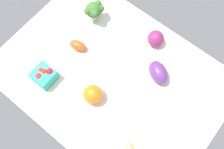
{
  "coord_description": "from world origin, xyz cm",
  "views": [
    {
      "loc": [
        29.29,
        -36.27,
        121.63
      ],
      "look_at": [
        0.0,
        0.0,
        4.0
      ],
      "focal_mm": 43.76,
      "sensor_mm": 36.0,
      "label": 1
    }
  ],
  "objects": [
    {
      "name": "eggplant",
      "position": [
        16.36,
        13.57,
        5.91
      ],
      "size": [
        14.02,
        12.23,
        7.83
      ],
      "primitive_type": "ellipsoid",
      "rotation": [
        0.0,
        0.0,
        5.82
      ],
      "color": "#5A2E73",
      "rests_on": "tablecloth"
    },
    {
      "name": "heirloom_tomato_orange",
      "position": [
        -0.09,
        -13.41,
        6.41
      ],
      "size": [
        8.82,
        8.82,
        8.82
      ],
      "primitive_type": "sphere",
      "color": "orange",
      "rests_on": "tablecloth"
    },
    {
      "name": "berry_basket",
      "position": [
        -23.45,
        -20.42,
        5.68
      ],
      "size": [
        9.38,
        9.38,
        7.85
      ],
      "color": "teal",
      "rests_on": "tablecloth"
    },
    {
      "name": "tablecloth",
      "position": [
        0.0,
        0.0,
        1.0
      ],
      "size": [
        104.0,
        76.0,
        2.0
      ],
      "primitive_type": "cube",
      "color": "silver",
      "rests_on": "ground"
    },
    {
      "name": "red_onion_center",
      "position": [
        5.13,
        27.12,
        5.99
      ],
      "size": [
        7.97,
        7.97,
        7.97
      ],
      "primitive_type": "sphere",
      "color": "#7E235B",
      "rests_on": "tablecloth"
    },
    {
      "name": "broccoli_head",
      "position": [
        -26.61,
        19.33,
        9.37
      ],
      "size": [
        8.63,
        9.74,
        11.43
      ],
      "color": "#95C475",
      "rests_on": "tablecloth"
    },
    {
      "name": "roma_tomato",
      "position": [
        -22.15,
        1.21,
        4.47
      ],
      "size": [
        9.46,
        7.0,
        4.95
      ],
      "primitive_type": "ellipsoid",
      "rotation": [
        0.0,
        0.0,
        3.41
      ],
      "color": "#D24A1B",
      "rests_on": "tablecloth"
    }
  ]
}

